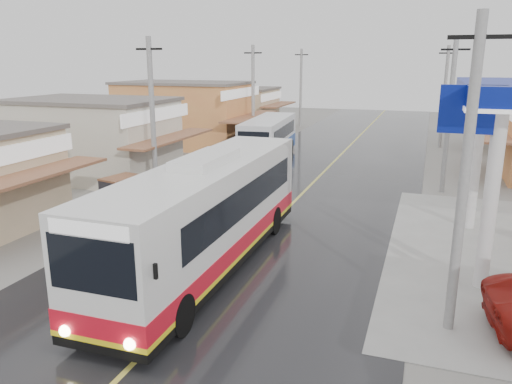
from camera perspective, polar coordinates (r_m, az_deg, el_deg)
ground at (r=15.82m, az=-5.57°, el=-11.04°), size 120.00×120.00×0.00m
road at (r=29.35m, az=6.69°, el=1.20°), size 12.00×90.00×0.02m
centre_line at (r=29.35m, az=6.69°, el=1.23°), size 0.15×90.00×0.01m
shopfronts_left at (r=36.95m, az=-12.33°, el=3.77°), size 11.00×44.00×5.20m
utility_poles_left at (r=32.45m, az=-5.06°, el=2.55°), size 1.60×50.00×8.00m
utility_poles_right at (r=28.74m, az=20.43°, el=0.03°), size 1.60×36.00×8.00m
coach_bus at (r=16.87m, az=-5.48°, el=-2.51°), size 2.94×12.49×3.89m
second_bus at (r=35.51m, az=1.45°, el=6.23°), size 3.12×8.91×2.90m
cyclist at (r=21.88m, az=-10.62°, el=-2.06°), size 1.05×1.85×1.89m
tricycle_near at (r=24.77m, az=-15.15°, el=0.24°), size 1.66×2.18×1.51m
tyre_stack at (r=23.59m, az=-11.54°, el=-1.93°), size 0.78×0.78×0.40m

